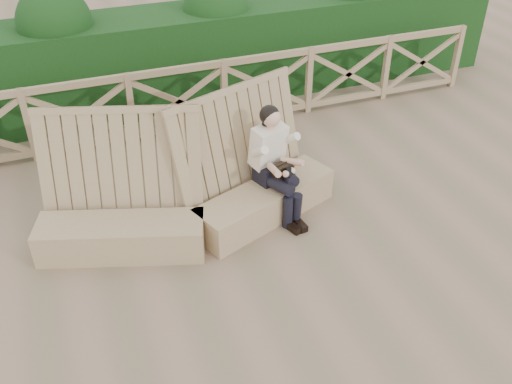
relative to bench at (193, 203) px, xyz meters
name	(u,v)px	position (x,y,z in m)	size (l,w,h in m)	color
ground	(264,281)	(0.45, -1.14, -0.39)	(60.00, 60.00, 0.00)	brown
bench	(193,203)	(0.00, 0.00, 0.00)	(3.68, 1.35, 1.55)	#8B6F4F
woman	(275,160)	(1.04, 0.02, 0.35)	(0.54, 0.93, 1.41)	black
guardrail	(179,101)	(0.45, 2.36, 0.17)	(10.10, 0.09, 1.10)	#896A4F
hedge	(159,60)	(0.45, 3.56, 0.36)	(12.00, 1.20, 1.50)	black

